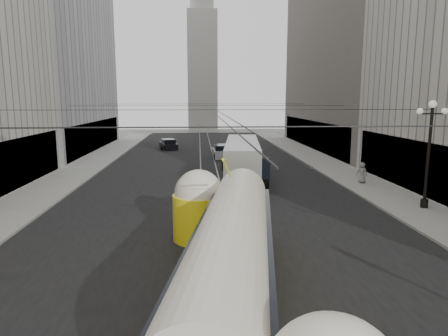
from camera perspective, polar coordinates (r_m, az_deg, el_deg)
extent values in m
cube|color=black|center=(37.55, -2.19, -0.30)|extent=(20.00, 85.00, 0.02)
cube|color=gray|center=(42.46, -18.73, 0.47)|extent=(4.00, 72.00, 0.15)
cube|color=gray|center=(42.96, 13.90, 0.81)|extent=(4.00, 72.00, 0.15)
cube|color=gray|center=(37.54, -3.34, -0.31)|extent=(0.12, 85.00, 0.04)
cube|color=gray|center=(37.58, -1.05, -0.28)|extent=(0.12, 85.00, 0.04)
cube|color=black|center=(31.68, -28.10, 0.33)|extent=(0.10, 18.00, 3.60)
cube|color=#999999|center=(56.32, -24.49, 16.53)|extent=(12.00, 28.00, 28.00)
cube|color=black|center=(54.28, -17.69, 4.50)|extent=(0.10, 25.20, 3.60)
cube|color=black|center=(30.74, 25.53, 0.27)|extent=(0.10, 18.00, 3.60)
cube|color=#514C47|center=(57.25, 18.88, 18.77)|extent=(12.00, 32.00, 32.00)
cube|color=black|center=(54.74, 12.28, 4.78)|extent=(0.10, 28.80, 3.60)
cube|color=#B2AFA8|center=(84.64, -3.09, 13.46)|extent=(6.00, 6.00, 24.00)
cylinder|color=#B2AFA8|center=(86.67, -3.19, 22.74)|extent=(4.80, 4.80, 4.00)
cylinder|color=black|center=(26.43, 27.14, 1.26)|extent=(0.18, 0.18, 6.00)
cylinder|color=black|center=(26.93, 26.69, -4.54)|extent=(0.44, 0.44, 0.50)
cylinder|color=black|center=(26.22, 27.59, 6.88)|extent=(1.60, 0.08, 0.08)
sphere|color=white|center=(26.21, 27.68, 8.08)|extent=(0.44, 0.44, 0.44)
sphere|color=white|center=(25.84, 26.18, 7.30)|extent=(0.36, 0.36, 0.36)
sphere|color=white|center=(26.61, 29.01, 7.12)|extent=(0.36, 0.36, 0.36)
cylinder|color=black|center=(8.53, 2.47, 5.88)|extent=(25.00, 0.03, 0.03)
cylinder|color=black|center=(22.49, -1.34, 8.32)|extent=(25.00, 0.03, 0.03)
cylinder|color=black|center=(36.48, -2.24, 8.88)|extent=(25.00, 0.03, 0.03)
cylinder|color=black|center=(50.47, -2.64, 9.14)|extent=(25.00, 0.03, 0.03)
cylinder|color=black|center=(40.48, -2.38, 8.69)|extent=(0.03, 72.00, 0.03)
cylinder|color=black|center=(40.49, -1.80, 8.69)|extent=(0.03, 72.00, 0.03)
cube|color=yellow|center=(13.03, 1.11, -15.59)|extent=(4.50, 13.48, 1.61)
cube|color=black|center=(13.38, 1.09, -18.52)|extent=(4.44, 13.09, 0.28)
cube|color=black|center=(12.62, 1.12, -11.31)|extent=(4.49, 13.29, 0.81)
cylinder|color=silver|center=(12.52, 1.13, -10.10)|extent=(4.19, 13.24, 2.18)
cylinder|color=yellow|center=(19.00, -3.59, -7.02)|extent=(2.46, 2.46, 2.18)
sphere|color=silver|center=(18.70, -3.63, -3.69)|extent=(2.27, 2.27, 2.27)
cube|color=#AEB2B4|center=(33.07, 2.61, 1.16)|extent=(3.91, 12.70, 3.12)
cube|color=black|center=(33.00, 2.62, 2.05)|extent=(3.88, 12.27, 1.15)
cube|color=black|center=(26.94, 4.05, -0.06)|extent=(2.39, 0.35, 1.46)
cylinder|color=black|center=(29.04, 0.94, -2.24)|extent=(0.30, 1.04, 1.04)
cylinder|color=black|center=(29.36, 6.01, -2.16)|extent=(0.30, 1.04, 1.04)
cylinder|color=black|center=(37.25, -0.09, 0.44)|extent=(0.30, 1.04, 1.04)
cylinder|color=black|center=(37.50, 3.89, 0.48)|extent=(0.30, 1.04, 1.04)
cube|color=silver|center=(45.46, -0.31, 2.11)|extent=(2.12, 4.76, 0.83)
cube|color=black|center=(45.39, -0.31, 2.85)|extent=(1.80, 2.64, 0.78)
cylinder|color=black|center=(43.87, -1.32, 1.61)|extent=(0.22, 0.67, 0.67)
cylinder|color=black|center=(43.97, 0.93, 1.63)|extent=(0.22, 0.67, 0.67)
cylinder|color=black|center=(47.02, -1.48, 2.17)|extent=(0.22, 0.67, 0.67)
cylinder|color=black|center=(47.11, 0.63, 2.18)|extent=(0.22, 0.67, 0.67)
cube|color=black|center=(54.03, -7.94, 3.20)|extent=(2.82, 4.54, 0.75)
cube|color=black|center=(53.97, -7.95, 3.76)|extent=(2.10, 2.65, 0.71)
cylinder|color=black|center=(52.69, -8.90, 2.84)|extent=(0.22, 0.60, 0.60)
cylinder|color=black|center=(52.57, -7.20, 2.87)|extent=(0.22, 0.60, 0.60)
cylinder|color=black|center=(55.53, -8.63, 3.20)|extent=(0.22, 0.60, 0.60)
cylinder|color=black|center=(55.42, -7.02, 3.23)|extent=(0.22, 0.60, 0.60)
imported|color=slate|center=(32.76, 19.12, -0.63)|extent=(0.84, 0.58, 1.62)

